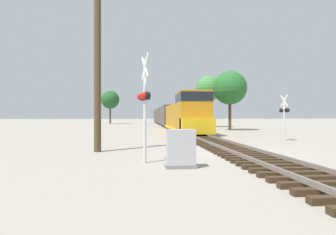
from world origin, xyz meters
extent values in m
plane|color=gray|center=(0.00, 0.00, 0.00)|extent=(400.00, 400.00, 0.00)
cube|color=#382819|center=(0.00, -6.30, 0.08)|extent=(2.60, 0.22, 0.16)
cube|color=#382819|center=(0.00, -5.70, 0.08)|extent=(2.60, 0.22, 0.16)
cube|color=#382819|center=(0.00, -5.10, 0.08)|extent=(2.60, 0.22, 0.16)
cube|color=#382819|center=(0.00, -4.50, 0.08)|extent=(2.60, 0.22, 0.16)
cube|color=#382819|center=(0.00, -3.90, 0.08)|extent=(2.60, 0.22, 0.16)
cube|color=#382819|center=(0.00, -3.30, 0.08)|extent=(2.60, 0.22, 0.16)
cube|color=#382819|center=(0.00, -2.70, 0.08)|extent=(2.60, 0.22, 0.16)
cube|color=#382819|center=(0.00, -2.10, 0.08)|extent=(2.60, 0.22, 0.16)
cube|color=#382819|center=(0.00, -1.50, 0.08)|extent=(2.60, 0.22, 0.16)
cube|color=#382819|center=(0.00, -0.90, 0.08)|extent=(2.60, 0.22, 0.16)
cube|color=#382819|center=(0.00, -0.30, 0.08)|extent=(2.60, 0.22, 0.16)
cube|color=#382819|center=(0.00, 0.30, 0.08)|extent=(2.60, 0.22, 0.16)
cube|color=#382819|center=(0.00, 0.90, 0.08)|extent=(2.60, 0.22, 0.16)
cube|color=#382819|center=(0.00, 1.50, 0.08)|extent=(2.60, 0.22, 0.16)
cube|color=#382819|center=(0.00, 2.10, 0.08)|extent=(2.60, 0.22, 0.16)
cube|color=#382819|center=(0.00, 2.70, 0.08)|extent=(2.60, 0.22, 0.16)
cube|color=#382819|center=(0.00, 3.30, 0.08)|extent=(2.60, 0.22, 0.16)
cube|color=#382819|center=(0.00, 3.90, 0.08)|extent=(2.60, 0.22, 0.16)
cube|color=#382819|center=(0.00, 4.50, 0.08)|extent=(2.60, 0.22, 0.16)
cube|color=#382819|center=(0.00, 5.10, 0.08)|extent=(2.60, 0.22, 0.16)
cube|color=#382819|center=(0.00, 5.70, 0.08)|extent=(2.60, 0.22, 0.16)
cube|color=#382819|center=(0.00, 6.30, 0.08)|extent=(2.60, 0.22, 0.16)
cube|color=#382819|center=(0.00, 6.90, 0.08)|extent=(2.60, 0.22, 0.16)
cube|color=#382819|center=(0.00, 7.50, 0.08)|extent=(2.60, 0.22, 0.16)
cube|color=#382819|center=(0.00, 8.10, 0.08)|extent=(2.60, 0.22, 0.16)
cube|color=#382819|center=(0.00, 8.70, 0.08)|extent=(2.60, 0.22, 0.16)
cube|color=#382819|center=(0.00, 9.30, 0.08)|extent=(2.60, 0.22, 0.16)
cube|color=#382819|center=(0.00, 9.90, 0.08)|extent=(2.60, 0.22, 0.16)
cube|color=#382819|center=(0.00, 10.50, 0.08)|extent=(2.60, 0.22, 0.16)
cube|color=#382819|center=(0.00, 11.10, 0.08)|extent=(2.60, 0.22, 0.16)
cube|color=#382819|center=(0.00, 11.70, 0.08)|extent=(2.60, 0.22, 0.16)
cube|color=#382819|center=(0.00, 12.30, 0.08)|extent=(2.60, 0.22, 0.16)
cube|color=#382819|center=(0.00, 12.90, 0.08)|extent=(2.60, 0.22, 0.16)
cube|color=#382819|center=(0.00, 13.50, 0.08)|extent=(2.60, 0.22, 0.16)
cube|color=#382819|center=(0.00, 14.10, 0.08)|extent=(2.60, 0.22, 0.16)
cube|color=#382819|center=(0.00, 14.70, 0.08)|extent=(2.60, 0.22, 0.16)
cube|color=#382819|center=(0.00, 15.30, 0.08)|extent=(2.60, 0.22, 0.16)
cube|color=#382819|center=(0.00, 15.90, 0.08)|extent=(2.60, 0.22, 0.16)
cube|color=#382819|center=(0.00, 16.50, 0.08)|extent=(2.60, 0.22, 0.16)
cube|color=#382819|center=(0.00, 17.10, 0.08)|extent=(2.60, 0.22, 0.16)
cube|color=#382819|center=(0.00, 17.70, 0.08)|extent=(2.60, 0.22, 0.16)
cube|color=#382819|center=(0.00, 18.30, 0.08)|extent=(2.60, 0.22, 0.16)
cube|color=#382819|center=(0.00, 18.90, 0.08)|extent=(2.60, 0.22, 0.16)
cube|color=#382819|center=(0.00, 19.50, 0.08)|extent=(2.60, 0.22, 0.16)
cube|color=slate|center=(-0.72, 0.00, 0.23)|extent=(0.07, 160.00, 0.15)
cube|color=slate|center=(0.72, 0.00, 0.23)|extent=(0.07, 160.00, 0.15)
cube|color=#B77A14|center=(0.00, 20.72, 1.81)|extent=(2.42, 12.70, 3.00)
cube|color=#B77A14|center=(0.00, 11.83, 2.23)|extent=(2.85, 3.99, 3.84)
cube|color=black|center=(0.00, 11.83, 3.58)|extent=(2.88, 4.03, 0.85)
cube|color=gold|center=(0.00, 9.83, 0.98)|extent=(2.85, 1.81, 1.35)
cube|color=gold|center=(0.00, 18.00, 0.43)|extent=(2.91, 17.78, 0.24)
cube|color=black|center=(0.00, 12.10, 0.50)|extent=(1.58, 2.20, 1.00)
cube|color=black|center=(0.00, 23.89, 0.50)|extent=(1.58, 2.20, 1.00)
cube|color=brown|center=(0.00, 34.96, 2.02)|extent=(2.71, 12.87, 3.42)
cube|color=black|center=(0.00, 30.77, 0.45)|extent=(1.58, 2.20, 0.90)
cube|color=black|center=(0.00, 39.14, 0.45)|extent=(1.58, 2.20, 0.90)
cube|color=brown|center=(0.00, 49.28, 2.02)|extent=(2.71, 12.87, 3.42)
cube|color=black|center=(0.00, 45.10, 0.45)|extent=(1.58, 2.20, 0.90)
cube|color=black|center=(0.00, 53.46, 0.45)|extent=(1.58, 2.20, 0.90)
cube|color=brown|center=(0.00, 63.60, 2.02)|extent=(2.71, 12.87, 3.42)
cube|color=black|center=(0.00, 59.42, 0.45)|extent=(1.58, 2.20, 0.90)
cube|color=black|center=(0.00, 67.79, 0.45)|extent=(1.58, 2.20, 0.90)
cylinder|color=silver|center=(-4.61, -2.32, 2.03)|extent=(0.12, 0.12, 4.06)
cube|color=white|center=(-4.61, -2.32, 3.76)|extent=(0.26, 0.90, 0.93)
cube|color=white|center=(-4.61, -2.32, 3.76)|extent=(0.26, 0.90, 0.93)
cube|color=black|center=(-4.61, -2.32, 2.60)|extent=(0.28, 0.85, 0.06)
cylinder|color=black|center=(-4.70, -1.98, 2.60)|extent=(0.25, 0.33, 0.30)
sphere|color=red|center=(-4.80, -2.00, 2.60)|extent=(0.26, 0.26, 0.26)
cylinder|color=black|center=(-4.61, -2.32, 2.60)|extent=(0.25, 0.33, 0.30)
sphere|color=red|center=(-4.71, -2.34, 2.60)|extent=(0.26, 0.26, 0.26)
cylinder|color=black|center=(-4.53, -2.66, 2.60)|extent=(0.25, 0.33, 0.30)
sphere|color=red|center=(-4.62, -2.68, 2.60)|extent=(0.26, 0.26, 0.26)
cube|color=white|center=(-4.61, -2.32, 3.21)|extent=(0.11, 0.32, 0.20)
cylinder|color=silver|center=(5.81, 6.05, 1.64)|extent=(0.12, 0.12, 3.28)
cube|color=white|center=(5.81, 6.05, 2.98)|extent=(0.07, 0.93, 0.93)
cube|color=white|center=(5.81, 6.05, 2.98)|extent=(0.07, 0.93, 0.93)
cube|color=black|center=(5.81, 6.05, 2.28)|extent=(0.10, 0.86, 0.06)
cylinder|color=black|center=(5.83, 5.70, 2.28)|extent=(0.19, 0.31, 0.30)
sphere|color=red|center=(5.93, 5.71, 2.28)|extent=(0.26, 0.26, 0.26)
cylinder|color=black|center=(5.79, 6.40, 2.28)|extent=(0.19, 0.31, 0.30)
sphere|color=red|center=(5.89, 6.41, 2.28)|extent=(0.26, 0.26, 0.26)
cube|color=white|center=(5.81, 6.05, 2.43)|extent=(0.05, 0.32, 0.20)
cube|color=slate|center=(-3.35, -3.41, 0.06)|extent=(1.10, 0.55, 0.12)
cube|color=#ADADB2|center=(-3.35, -3.41, 0.74)|extent=(1.00, 0.50, 1.24)
cylinder|color=#4C3A23|center=(-7.01, 1.15, 4.52)|extent=(0.36, 0.36, 9.05)
cylinder|color=#473521|center=(6.81, 21.27, 2.14)|extent=(0.38, 0.38, 4.29)
sphere|color=#236028|center=(6.81, 21.27, 5.63)|extent=(4.47, 4.47, 4.47)
cylinder|color=brown|center=(6.63, 31.84, 2.68)|extent=(0.45, 0.45, 5.36)
sphere|color=#3D7F38|center=(6.63, 31.84, 6.67)|extent=(4.37, 4.37, 4.37)
cylinder|color=#473521|center=(-12.95, 54.62, 2.35)|extent=(0.42, 0.42, 4.70)
sphere|color=#1E5123|center=(-12.95, 54.62, 6.08)|extent=(4.58, 4.58, 4.58)
camera|label=1|loc=(-4.69, -12.57, 1.81)|focal=28.00mm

